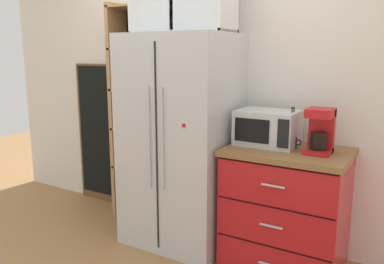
# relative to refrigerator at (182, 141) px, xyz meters

# --- Properties ---
(ground_plane) EXTENTS (10.51, 10.51, 0.00)m
(ground_plane) POSITION_rel_refrigerator_xyz_m (-0.00, -0.01, -0.86)
(ground_plane) COLOR #9E7042
(wall_back_cream) EXTENTS (4.83, 0.10, 2.55)m
(wall_back_cream) POSITION_rel_refrigerator_xyz_m (-0.00, 0.39, 0.42)
(wall_back_cream) COLOR silver
(wall_back_cream) RESTS_ON ground
(refrigerator) EXTENTS (0.85, 0.71, 1.72)m
(refrigerator) POSITION_rel_refrigerator_xyz_m (0.00, 0.00, 0.00)
(refrigerator) COLOR silver
(refrigerator) RESTS_ON ground
(pantry_shelf_column) EXTENTS (0.45, 0.30, 2.02)m
(pantry_shelf_column) POSITION_rel_refrigerator_xyz_m (-0.67, 0.27, 0.17)
(pantry_shelf_column) COLOR brown
(pantry_shelf_column) RESTS_ON ground
(counter_cabinet) EXTENTS (0.86, 0.63, 0.89)m
(counter_cabinet) POSITION_rel_refrigerator_xyz_m (0.88, 0.04, -0.41)
(counter_cabinet) COLOR red
(counter_cabinet) RESTS_ON ground
(microwave) EXTENTS (0.44, 0.33, 0.26)m
(microwave) POSITION_rel_refrigerator_xyz_m (0.70, 0.09, 0.16)
(microwave) COLOR silver
(microwave) RESTS_ON counter_cabinet
(coffee_maker) EXTENTS (0.17, 0.20, 0.31)m
(coffee_maker) POSITION_rel_refrigerator_xyz_m (1.09, 0.05, 0.19)
(coffee_maker) COLOR red
(coffee_maker) RESTS_ON counter_cabinet
(mug_charcoal) EXTENTS (0.12, 0.09, 0.09)m
(mug_charcoal) POSITION_rel_refrigerator_xyz_m (0.88, 0.08, 0.08)
(mug_charcoal) COLOR #2D2D33
(mug_charcoal) RESTS_ON counter_cabinet
(bottle_amber) EXTENTS (0.06, 0.06, 0.30)m
(bottle_amber) POSITION_rel_refrigerator_xyz_m (0.88, 0.10, 0.17)
(bottle_amber) COLOR brown
(bottle_amber) RESTS_ON counter_cabinet
(chalkboard_menu) EXTENTS (0.60, 0.04, 1.46)m
(chalkboard_menu) POSITION_rel_refrigerator_xyz_m (-1.21, 0.32, -0.12)
(chalkboard_menu) COLOR brown
(chalkboard_menu) RESTS_ON ground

